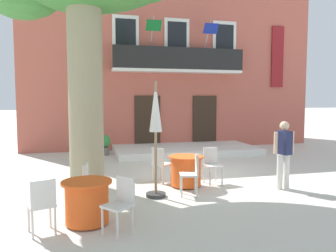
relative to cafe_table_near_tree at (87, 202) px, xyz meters
name	(u,v)px	position (x,y,z in m)	size (l,w,h in m)	color
ground_plane	(197,174)	(3.11, 3.19, -0.39)	(120.00, 120.00, 0.00)	beige
building_facade	(166,67)	(3.89, 10.18, 3.36)	(13.00, 5.09, 7.50)	#BC5B4C
entrance_step_platform	(185,150)	(3.89, 6.83, -0.27)	(5.62, 2.72, 0.25)	silver
cafe_table_near_tree	(87,202)	(0.00, 0.00, 0.00)	(0.86, 0.86, 0.76)	#EA561E
cafe_chair_near_tree_0	(121,201)	(0.53, -0.54, 0.14)	(0.56, 0.56, 0.91)	silver
cafe_chair_near_tree_1	(91,183)	(0.08, 0.75, 0.14)	(0.47, 0.47, 0.91)	silver
cafe_chair_near_tree_2	(42,202)	(-0.69, -0.30, 0.14)	(0.50, 0.50, 0.91)	silver
cafe_table_middle	(186,171)	(2.39, 1.94, 0.00)	(0.86, 0.86, 0.76)	#EA561E
cafe_chair_middle_0	(160,162)	(1.86, 2.47, 0.14)	(0.56, 0.56, 0.91)	silver
cafe_chair_middle_1	(192,172)	(2.30, 1.19, 0.14)	(0.48, 0.48, 0.91)	silver
cafe_chair_middle_2	(212,163)	(3.13, 2.08, 0.14)	(0.44, 0.44, 0.91)	silver
cafe_umbrella	(156,122)	(1.49, 1.28, 1.27)	(0.44, 0.44, 2.55)	#997A56
ground_planter_left	(105,144)	(0.73, 7.12, 0.04)	(0.41, 0.41, 0.78)	slate
pedestrian_near_entrance	(284,151)	(4.59, 1.15, 0.53)	(0.53, 0.38, 1.63)	silver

